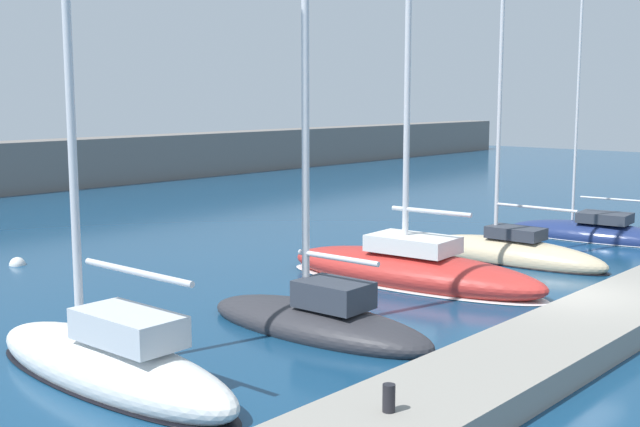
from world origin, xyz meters
TOP-DOWN VIEW (x-y plane):
  - ground_plane at (0.00, 0.00)m, footprint 120.00×120.00m
  - dock_pier at (0.00, -1.25)m, footprint 26.06×2.31m
  - sailboat_white_nearest at (-10.33, 4.38)m, footprint 1.84×7.00m
  - sailboat_charcoal_second at (-5.21, 3.68)m, footprint 2.25×6.31m
  - sailboat_red_third at (0.31, 4.93)m, footprint 3.06×8.50m
  - sailboat_sand_fourth at (5.05, 4.34)m, footprint 1.78×6.73m
  - sailboat_navy_fifth at (10.82, 3.94)m, footprint 2.50×6.85m
  - mooring_buoy_white at (-5.94, 15.92)m, footprint 0.51×0.51m
  - dock_bollard at (-9.13, -1.25)m, footprint 0.20×0.20m

SIDE VIEW (x-z plane):
  - ground_plane at x=0.00m, z-range 0.00..0.00m
  - mooring_buoy_white at x=-5.94m, z-range -0.26..0.26m
  - sailboat_navy_fifth at x=10.82m, z-range -6.12..6.57m
  - dock_pier at x=0.00m, z-range 0.00..0.57m
  - sailboat_sand_fourth at x=5.05m, z-range -5.78..6.37m
  - sailboat_charcoal_second at x=-5.21m, z-range -5.65..6.37m
  - sailboat_red_third at x=0.31m, z-range -7.14..8.09m
  - sailboat_white_nearest at x=-10.33m, z-range -6.89..7.88m
  - dock_bollard at x=-9.13m, z-range 0.57..1.01m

